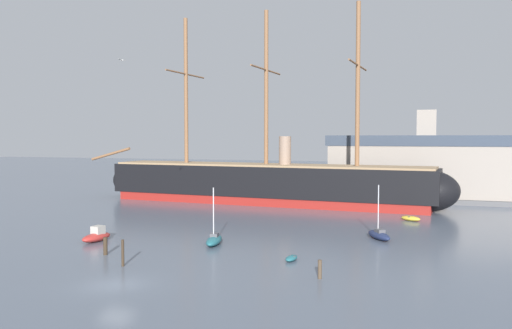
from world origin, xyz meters
The scene contains 14 objects.
ground_plane centered at (0.00, 0.00, 0.00)m, with size 400.00×400.00×0.00m, color slate.
tall_ship centered at (-3.60, 48.89, 3.42)m, with size 65.23×14.98×31.36m.
motorboat_foreground_left centered at (-11.12, 13.35, 0.56)m, with size 2.05×3.98×1.60m.
dinghy_foreground_right centered at (10.39, 11.43, 0.24)m, with size 1.04×2.05×0.47m.
sailboat_near_centre centered at (1.19, 15.72, 0.49)m, with size 2.18×4.66×5.83m.
sailboat_mid_right centered at (16.83, 23.84, 0.49)m, with size 3.44×4.50×5.80m.
dinghy_alongside_stern centered at (19.61, 37.73, 0.32)m, with size 2.94×2.37×0.64m.
dinghy_far_left centered at (-26.44, 55.64, 0.29)m, with size 2.62×1.92×0.57m.
sailboat_distant_centre centered at (-0.17, 65.07, 0.49)m, with size 3.37×4.52×5.78m.
mooring_piling_nearest centered at (-2.65, 5.06, 1.13)m, with size 0.24×0.24×2.27m, color #382B1E.
mooring_piling_left_pair centered at (-6.56, 8.26, 0.82)m, with size 0.38×0.38×1.64m, color #382B1E.
mooring_piling_right_pair centered at (13.94, 6.43, 0.73)m, with size 0.31×0.31×1.46m, color #4C3D2D.
dockside_warehouse_right centered at (26.36, 62.70, 5.58)m, with size 47.11×13.12×15.57m.
seagull_in_flight centered at (-8.57, 14.59, 18.87)m, with size 0.41×1.34×0.14m.
Camera 1 is at (21.85, -32.95, 10.91)m, focal length 36.81 mm.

